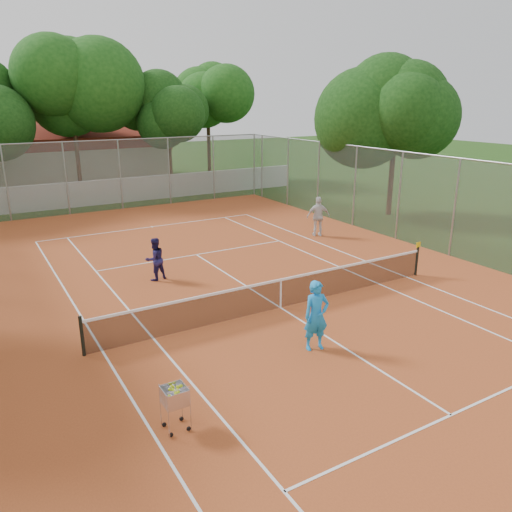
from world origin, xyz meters
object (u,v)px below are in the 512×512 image
player_near (316,316)px  ball_hopper (175,407)px  clubhouse (49,154)px  player_far_right (318,216)px  tennis_net (281,293)px  player_far_left (155,259)px

player_near → ball_hopper: player_near is taller
clubhouse → player_far_right: size_ratio=8.79×
tennis_net → ball_hopper: bearing=-141.9°
clubhouse → ball_hopper: size_ratio=16.24×
player_near → ball_hopper: size_ratio=1.83×
ball_hopper → clubhouse: bearing=75.8°
clubhouse → player_far_left: 24.67m
player_far_left → player_far_right: (8.66, 1.88, 0.16)m
player_far_left → ball_hopper: 8.72m
tennis_net → player_far_right: size_ratio=6.37×
tennis_net → clubhouse: bearing=93.9°
tennis_net → player_far_left: bearing=119.4°
player_far_left → player_far_right: bearing=179.4°
tennis_net → player_near: size_ratio=6.41×
clubhouse → player_far_left: size_ratio=10.60×
ball_hopper → player_far_right: bearing=33.3°
clubhouse → ball_hopper: 33.13m
player_far_right → player_far_left: bearing=36.8°
tennis_net → clubhouse: clubhouse is taller
player_far_right → ball_hopper: player_far_right is taller
player_near → tennis_net: bearing=87.3°
player_near → player_far_left: (-1.80, 7.04, -0.15)m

